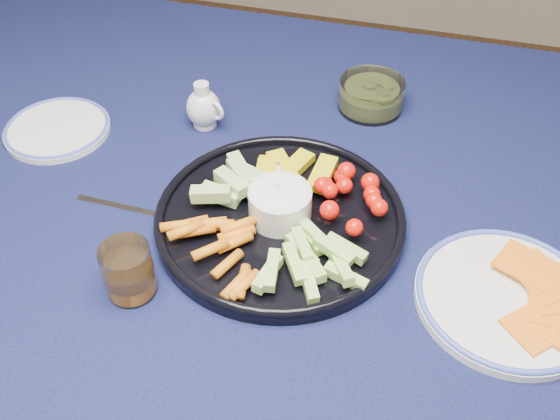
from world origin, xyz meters
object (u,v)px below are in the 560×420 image
(creamer_pitcher, at_px, (204,108))
(pickle_bowl, at_px, (371,96))
(crudite_platter, at_px, (278,214))
(juice_tumbler, at_px, (129,273))
(cheese_plate, at_px, (508,296))
(dining_table, at_px, (294,225))
(side_plate_extra, at_px, (57,129))

(creamer_pitcher, distance_m, pickle_bowl, 0.30)
(crudite_platter, bearing_deg, creamer_pitcher, 133.30)
(creamer_pitcher, relative_size, juice_tumbler, 1.07)
(creamer_pitcher, relative_size, pickle_bowl, 0.71)
(pickle_bowl, distance_m, cheese_plate, 0.45)
(creamer_pitcher, distance_m, juice_tumbler, 0.37)
(dining_table, height_order, crudite_platter, crudite_platter)
(creamer_pitcher, relative_size, cheese_plate, 0.35)
(dining_table, distance_m, juice_tumbler, 0.32)
(creamer_pitcher, height_order, pickle_bowl, creamer_pitcher)
(dining_table, height_order, creamer_pitcher, creamer_pitcher)
(dining_table, bearing_deg, cheese_plate, -24.45)
(creamer_pitcher, bearing_deg, dining_table, -30.36)
(pickle_bowl, xyz_separation_m, side_plate_extra, (-0.50, -0.22, -0.02))
(crudite_platter, distance_m, side_plate_extra, 0.44)
(pickle_bowl, relative_size, side_plate_extra, 0.65)
(creamer_pitcher, bearing_deg, pickle_bowl, 25.55)
(dining_table, relative_size, juice_tumbler, 21.68)
(crudite_platter, height_order, pickle_bowl, crudite_platter)
(dining_table, height_order, juice_tumbler, juice_tumbler)
(cheese_plate, xyz_separation_m, side_plate_extra, (-0.75, 0.17, -0.00))
(crudite_platter, bearing_deg, juice_tumbler, -131.88)
(crudite_platter, bearing_deg, cheese_plate, -10.16)
(crudite_platter, xyz_separation_m, creamer_pitcher, (-0.19, 0.20, 0.01))
(dining_table, distance_m, crudite_platter, 0.14)
(dining_table, distance_m, cheese_plate, 0.37)
(crudite_platter, distance_m, creamer_pitcher, 0.27)
(dining_table, height_order, pickle_bowl, pickle_bowl)
(pickle_bowl, xyz_separation_m, cheese_plate, (0.24, -0.38, -0.01))
(creamer_pitcher, bearing_deg, juice_tumbler, -84.42)
(juice_tumbler, bearing_deg, dining_table, 59.00)
(side_plate_extra, bearing_deg, pickle_bowl, 23.23)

